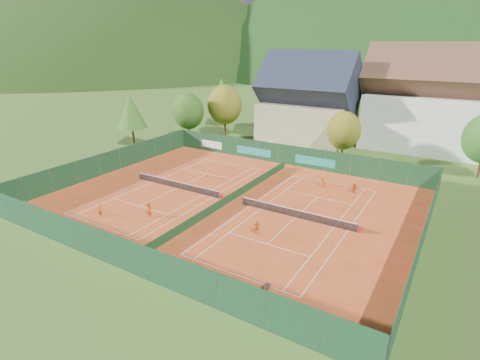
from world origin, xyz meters
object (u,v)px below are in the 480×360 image
player_left_far (209,174)px  player_right_far_b (354,188)px  player_left_near (100,210)px  chalet (308,106)px  player_left_mid (149,210)px  player_right_far_a (323,182)px  player_right_near (257,227)px  hotel_block_a (431,106)px  ball_hopper (267,286)px

player_left_far → player_right_far_b: 18.62m
player_left_near → chalet: bearing=60.0°
player_left_mid → player_right_far_a: 21.75m
player_left_far → player_right_near: bearing=153.9°
hotel_block_a → player_right_far_b: size_ratio=16.86×
player_right_far_a → player_right_far_b: (4.01, -0.18, 0.04)m
player_right_far_b → chalet: bearing=-54.2°
player_left_far → player_right_far_b: bearing=-152.5°
player_left_far → player_left_near: bearing=91.2°
hotel_block_a → player_left_far: hotel_block_a is taller
player_right_far_a → player_right_far_b: 4.01m
player_left_far → player_left_mid: bearing=108.9°
player_left_mid → player_right_far_b: bearing=72.2°
player_left_mid → player_right_far_b: player_left_mid is taller
player_left_near → player_right_far_a: 26.45m
hotel_block_a → ball_hopper: hotel_block_a is taller
ball_hopper → player_right_far_b: (0.10, 22.42, 0.09)m
player_left_near → player_left_far: (2.92, 15.22, -0.02)m
player_left_mid → player_left_far: player_left_mid is taller
ball_hopper → player_left_mid: player_left_mid is taller
hotel_block_a → player_left_mid: hotel_block_a is taller
player_left_far → player_right_far_a: 14.86m
hotel_block_a → player_right_near: bearing=-103.3°
player_right_far_b → ball_hopper: bearing=90.1°
hotel_block_a → ball_hopper: bearing=-95.7°
player_right_far_b → player_right_far_a: bearing=-2.2°
player_left_near → player_right_near: player_right_near is taller
player_left_mid → player_right_near: 11.67m
hotel_block_a → player_left_near: 53.34m
player_left_far → player_right_near: size_ratio=0.90×
ball_hopper → player_left_far: bearing=135.6°
ball_hopper → player_left_far: (-17.84, 17.44, 0.08)m
player_right_far_a → chalet: bearing=-71.2°
player_left_mid → chalet: bearing=111.8°
player_left_far → hotel_block_a: bearing=-114.1°
hotel_block_a → player_right_far_b: hotel_block_a is taller
player_right_far_a → player_left_far: bearing=11.8°
player_left_mid → player_right_far_b: (16.41, 17.69, -0.15)m
ball_hopper → player_right_near: 8.82m
player_right_far_a → player_left_mid: bearing=46.7°
hotel_block_a → player_left_far: 39.07m
ball_hopper → player_left_near: player_left_near is taller
ball_hopper → player_left_far: player_left_far is taller
player_left_near → player_right_far_b: bearing=23.4°
player_right_near → player_right_far_b: 15.92m
player_left_near → player_right_near: 16.63m
player_right_near → hotel_block_a: bearing=47.4°
player_left_far → player_right_far_b: size_ratio=1.00×
ball_hopper → player_right_near: (-4.93, 7.32, 0.15)m
chalet → player_left_far: bearing=-98.3°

